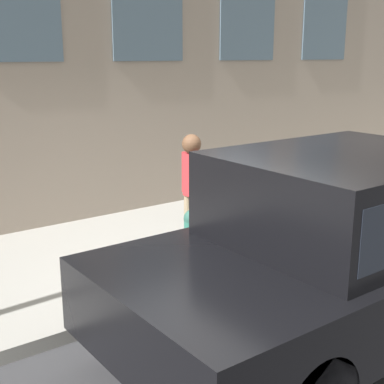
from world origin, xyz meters
TOP-DOWN VIEW (x-y plane):
  - ground_plane at (0.00, 0.00)m, footprint 80.00×80.00m
  - sidewalk at (1.56, 0.00)m, footprint 3.13×60.00m
  - fire_hydrant at (0.50, 0.03)m, footprint 0.27×0.40m
  - person at (1.02, -0.34)m, footprint 0.37×0.25m
  - parked_car_black_near at (-1.39, -0.34)m, footprint 2.06×4.76m

SIDE VIEW (x-z plane):
  - ground_plane at x=0.00m, z-range 0.00..0.00m
  - sidewalk at x=1.56m, z-range 0.00..0.14m
  - fire_hydrant at x=0.50m, z-range 0.15..0.89m
  - parked_car_black_near at x=-1.39m, z-range 0.09..1.89m
  - person at x=1.02m, z-range 0.30..1.84m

